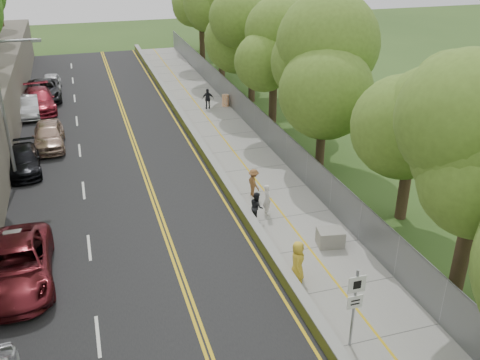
{
  "coord_description": "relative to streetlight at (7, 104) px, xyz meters",
  "views": [
    {
      "loc": [
        -6.72,
        -15.4,
        13.06
      ],
      "look_at": [
        0.5,
        8.0,
        1.4
      ],
      "focal_mm": 40.0,
      "sensor_mm": 36.0,
      "label": 1
    }
  ],
  "objects": [
    {
      "name": "ground",
      "position": [
        10.46,
        -14.0,
        -4.64
      ],
      "size": [
        140.0,
        140.0,
        0.0
      ],
      "primitive_type": "plane",
      "color": "#33511E",
      "rests_on": "ground"
    },
    {
      "name": "road",
      "position": [
        5.06,
        1.0,
        -4.62
      ],
      "size": [
        11.2,
        66.0,
        0.04
      ],
      "primitive_type": "cube",
      "color": "black",
      "rests_on": "ground"
    },
    {
      "name": "sidewalk",
      "position": [
        13.01,
        1.0,
        -4.61
      ],
      "size": [
        4.2,
        66.0,
        0.05
      ],
      "primitive_type": "cube",
      "color": "gray",
      "rests_on": "ground"
    },
    {
      "name": "jersey_barrier",
      "position": [
        10.71,
        1.0,
        -4.34
      ],
      "size": [
        0.42,
        66.0,
        0.6
      ],
      "primitive_type": "cube",
      "color": "#C9E133",
      "rests_on": "ground"
    },
    {
      "name": "chainlink_fence",
      "position": [
        15.11,
        1.0,
        -3.64
      ],
      "size": [
        0.04,
        66.0,
        2.0
      ],
      "primitive_type": "cube",
      "color": "slate",
      "rests_on": "ground"
    },
    {
      "name": "trees_fenceside",
      "position": [
        17.46,
        1.0,
        2.36
      ],
      "size": [
        7.0,
        66.0,
        14.0
      ],
      "primitive_type": null,
      "color": "olive",
      "rests_on": "ground"
    },
    {
      "name": "streetlight",
      "position": [
        0.0,
        0.0,
        0.0
      ],
      "size": [
        2.52,
        0.22,
        8.0
      ],
      "color": "gray",
      "rests_on": "ground"
    },
    {
      "name": "signpost",
      "position": [
        11.51,
        -17.02,
        -2.68
      ],
      "size": [
        0.62,
        0.09,
        3.1
      ],
      "color": "gray",
      "rests_on": "sidewalk"
    },
    {
      "name": "construction_barrel",
      "position": [
        14.76,
        10.24,
        -4.13
      ],
      "size": [
        0.56,
        0.56,
        0.92
      ],
      "primitive_type": "cylinder",
      "color": "orange",
      "rests_on": "sidewalk"
    },
    {
      "name": "concrete_block",
      "position": [
        13.66,
        -11.0,
        -4.2
      ],
      "size": [
        1.29,
        1.05,
        0.77
      ],
      "primitive_type": "cube",
      "rotation": [
        0.0,
        0.0,
        -0.17
      ],
      "color": "gray",
      "rests_on": "sidewalk"
    },
    {
      "name": "car_1",
      "position": [
        -0.14,
        -8.79,
        -3.93
      ],
      "size": [
        1.49,
        4.07,
        1.33
      ],
      "primitive_type": "imported",
      "rotation": [
        0.0,
        0.0,
        -0.02
      ],
      "color": "silver",
      "rests_on": "road"
    },
    {
      "name": "car_2",
      "position": [
        0.48,
        -9.84,
        -3.78
      ],
      "size": [
        2.85,
        5.96,
        1.64
      ],
      "primitive_type": "imported",
      "rotation": [
        0.0,
        0.0,
        0.02
      ],
      "color": "#5C161C",
      "rests_on": "road"
    },
    {
      "name": "car_3",
      "position": [
        0.09,
        1.64,
        -3.94
      ],
      "size": [
        2.23,
        4.7,
        1.32
      ],
      "primitive_type": "imported",
      "rotation": [
        0.0,
        0.0,
        0.08
      ],
      "color": "black",
      "rests_on": "road"
    },
    {
      "name": "car_4",
      "position": [
        1.46,
        5.17,
        -3.79
      ],
      "size": [
        1.93,
        4.77,
        1.62
      ],
      "primitive_type": "imported",
      "rotation": [
        0.0,
        0.0,
        0.0
      ],
      "color": "tan",
      "rests_on": "road"
    },
    {
      "name": "car_5",
      "position": [
        -0.14,
        12.37,
        -3.86
      ],
      "size": [
        1.81,
        4.54,
        1.47
      ],
      "primitive_type": "imported",
      "rotation": [
        0.0,
        0.0,
        0.06
      ],
      "color": "silver",
      "rests_on": "road"
    },
    {
      "name": "car_6",
      "position": [
        0.94,
        16.43,
        -3.82
      ],
      "size": [
        2.84,
        5.7,
        1.55
      ],
      "primitive_type": "imported",
      "rotation": [
        0.0,
        0.0,
        0.05
      ],
      "color": "black",
      "rests_on": "road"
    },
    {
      "name": "car_7",
      "position": [
        0.65,
        13.48,
        -3.78
      ],
      "size": [
        2.8,
        5.81,
        1.63
      ],
      "primitive_type": "imported",
      "rotation": [
        0.0,
        0.0,
        0.09
      ],
      "color": "maroon",
      "rests_on": "road"
    },
    {
      "name": "car_8",
      "position": [
        1.46,
        18.97,
        -3.9
      ],
      "size": [
        1.67,
        4.12,
        1.4
      ],
      "primitive_type": "imported",
      "rotation": [
        0.0,
        0.0,
        -0.01
      ],
      "color": "silver",
      "rests_on": "road"
    },
    {
      "name": "painter_0",
      "position": [
        11.21,
        -13.0,
        -3.7
      ],
      "size": [
        0.88,
        1.03,
        1.78
      ],
      "primitive_type": "imported",
      "rotation": [
        0.0,
        0.0,
        1.14
      ],
      "color": "gold",
      "rests_on": "sidewalk"
    },
    {
      "name": "painter_1",
      "position": [
        11.91,
        -7.45,
        -3.78
      ],
      "size": [
        0.41,
        0.61,
        1.62
      ],
      "primitive_type": "imported",
      "rotation": [
        0.0,
        0.0,
        1.62
      ],
      "color": "white",
      "rests_on": "sidewalk"
    },
    {
      "name": "painter_2",
      "position": [
        11.21,
        -7.92,
        -3.83
      ],
      "size": [
        0.6,
        0.76,
        1.52
      ],
      "primitive_type": "imported",
      "rotation": [
        0.0,
        0.0,
        1.53
      ],
      "color": "black",
      "rests_on": "sidewalk"
    },
    {
      "name": "painter_3",
      "position": [
        11.91,
        -5.37,
        -3.82
      ],
      "size": [
        0.72,
        1.07,
        1.54
      ],
      "primitive_type": "imported",
      "rotation": [
        0.0,
        0.0,
        1.73
      ],
      "color": "brown",
      "rests_on": "sidewalk"
    },
    {
      "name": "person_far",
      "position": [
        13.26,
        9.98,
        -3.79
      ],
      "size": [
        0.98,
        0.51,
        1.6
      ],
      "primitive_type": "imported",
      "rotation": [
        0.0,
        0.0,
        3.01
      ],
      "color": "black",
      "rests_on": "sidewalk"
    }
  ]
}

